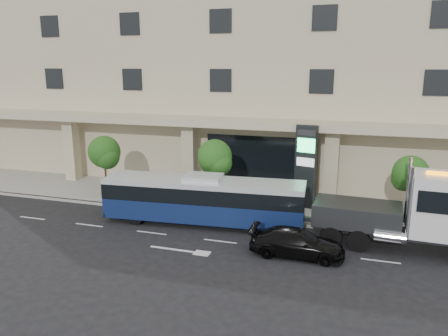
% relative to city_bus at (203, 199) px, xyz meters
% --- Properties ---
extents(ground, '(120.00, 120.00, 0.00)m').
position_rel_city_bus_xyz_m(ground, '(1.75, -0.74, -1.50)').
color(ground, black).
rests_on(ground, ground).
extents(sidewalk, '(120.00, 6.00, 0.15)m').
position_rel_city_bus_xyz_m(sidewalk, '(1.75, 4.26, -1.42)').
color(sidewalk, gray).
rests_on(sidewalk, ground).
extents(curb, '(120.00, 0.30, 0.15)m').
position_rel_city_bus_xyz_m(curb, '(1.75, 1.26, -1.42)').
color(curb, gray).
rests_on(curb, ground).
extents(convention_center, '(60.00, 17.60, 20.00)m').
position_rel_city_bus_xyz_m(convention_center, '(1.75, 14.68, 8.48)').
color(convention_center, '#C0B590').
rests_on(convention_center, ground).
extents(tree_left, '(2.27, 2.20, 4.22)m').
position_rel_city_bus_xyz_m(tree_left, '(-8.23, 2.85, 1.61)').
color(tree_left, '#422B19').
rests_on(tree_left, sidewalk).
extents(tree_mid, '(2.28, 2.20, 4.38)m').
position_rel_city_bus_xyz_m(tree_mid, '(-0.23, 2.85, 1.76)').
color(tree_mid, '#422B19').
rests_on(tree_mid, sidewalk).
extents(tree_right, '(2.10, 2.00, 4.04)m').
position_rel_city_bus_xyz_m(tree_right, '(11.27, 2.85, 1.54)').
color(tree_right, '#422B19').
rests_on(tree_right, sidewalk).
extents(city_bus, '(11.78, 3.39, 2.94)m').
position_rel_city_bus_xyz_m(city_bus, '(0.00, 0.00, 0.00)').
color(city_bus, black).
rests_on(city_bus, ground).
extents(tow_truck, '(9.93, 2.90, 4.51)m').
position_rel_city_bus_xyz_m(tow_truck, '(11.14, -0.44, 0.36)').
color(tow_truck, '#2D3033').
rests_on(tow_truck, ground).
extents(black_sedan, '(4.59, 1.89, 1.33)m').
position_rel_city_bus_xyz_m(black_sedan, '(5.84, -2.81, -0.83)').
color(black_sedan, black).
rests_on(black_sedan, ground).
extents(signage_pylon, '(1.39, 0.80, 5.29)m').
position_rel_city_bus_xyz_m(signage_pylon, '(5.27, 4.46, 1.35)').
color(signage_pylon, black).
rests_on(signage_pylon, sidewalk).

